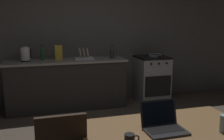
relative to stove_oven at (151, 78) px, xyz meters
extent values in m
cube|color=#52504D|center=(-0.91, 0.35, 0.92)|extent=(6.40, 0.10, 2.74)
cube|color=#282623|center=(-1.70, 0.00, -0.02)|extent=(2.10, 0.60, 0.86)
cube|color=gray|center=(-1.70, 0.00, 0.43)|extent=(2.16, 0.64, 0.04)
cube|color=gray|center=(0.00, 0.00, -0.02)|extent=(0.60, 0.60, 0.86)
cube|color=black|center=(0.00, 0.00, 0.43)|extent=(0.60, 0.60, 0.04)
cube|color=black|center=(0.00, -0.30, -0.09)|extent=(0.54, 0.01, 0.40)
cylinder|color=black|center=(-0.16, -0.31, 0.35)|extent=(0.04, 0.02, 0.04)
cylinder|color=black|center=(0.00, -0.31, 0.35)|extent=(0.04, 0.02, 0.04)
cylinder|color=black|center=(0.16, -0.31, 0.35)|extent=(0.04, 0.02, 0.04)
cube|color=brown|center=(-1.21, -2.91, 0.25)|extent=(1.39, 0.87, 0.04)
cube|color=#232326|center=(-1.25, -2.93, 0.28)|extent=(0.32, 0.22, 0.02)
cube|color=black|center=(-1.25, -2.92, 0.29)|extent=(0.28, 0.12, 0.00)
cube|color=#232326|center=(-1.25, -2.80, 0.39)|extent=(0.32, 0.06, 0.21)
cube|color=black|center=(-1.25, -2.80, 0.39)|extent=(0.29, 0.05, 0.18)
cylinder|color=black|center=(-2.40, 0.00, 0.46)|extent=(0.16, 0.16, 0.02)
cylinder|color=silver|center=(-2.40, 0.00, 0.58)|extent=(0.16, 0.16, 0.22)
cylinder|color=silver|center=(-2.40, 0.00, 0.70)|extent=(0.09, 0.09, 0.02)
cube|color=black|center=(-2.30, 0.00, 0.59)|extent=(0.02, 0.02, 0.15)
cylinder|color=#2D2D33|center=(-0.85, -0.05, 0.54)|extent=(0.08, 0.08, 0.17)
cone|color=#2D2D33|center=(-0.85, -0.05, 0.65)|extent=(0.08, 0.08, 0.06)
cylinder|color=black|center=(-0.85, -0.05, 0.69)|extent=(0.04, 0.04, 0.02)
cylinder|color=gray|center=(0.05, -0.02, 0.46)|extent=(0.25, 0.25, 0.01)
torus|color=gray|center=(0.05, -0.02, 0.49)|extent=(0.26, 0.26, 0.02)
cylinder|color=black|center=(0.05, -0.23, 0.47)|extent=(0.02, 0.18, 0.02)
cylinder|color=black|center=(-1.61, -3.06, 0.32)|extent=(0.07, 0.07, 0.09)
torus|color=black|center=(-1.56, -3.06, 0.32)|extent=(0.05, 0.01, 0.05)
cylinder|color=#99B7C6|center=(-0.81, -3.05, 0.34)|extent=(0.06, 0.06, 0.14)
cube|color=gold|center=(-1.83, 0.02, 0.58)|extent=(0.13, 0.05, 0.26)
cube|color=silver|center=(-1.38, 0.00, 0.47)|extent=(0.34, 0.26, 0.03)
cylinder|color=beige|center=(-1.45, 0.00, 0.57)|extent=(0.04, 0.18, 0.18)
cylinder|color=beige|center=(-1.38, 0.00, 0.57)|extent=(0.04, 0.18, 0.18)
cylinder|color=beige|center=(-1.31, 0.00, 0.57)|extent=(0.04, 0.18, 0.18)
cylinder|color=#19592D|center=(-2.10, 0.08, 0.55)|extent=(0.07, 0.07, 0.19)
cone|color=#19592D|center=(-2.10, 0.08, 0.67)|extent=(0.07, 0.07, 0.06)
cylinder|color=black|center=(-2.10, 0.08, 0.71)|extent=(0.03, 0.03, 0.02)
camera|label=1|loc=(-2.20, -4.63, 1.13)|focal=41.10mm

